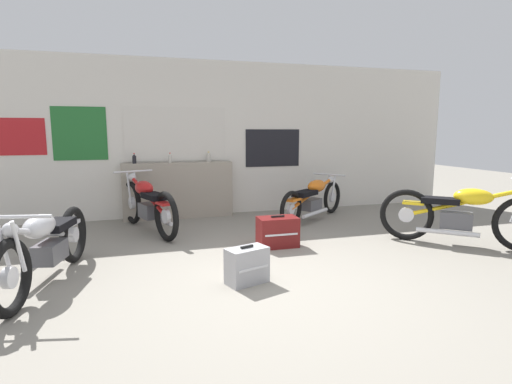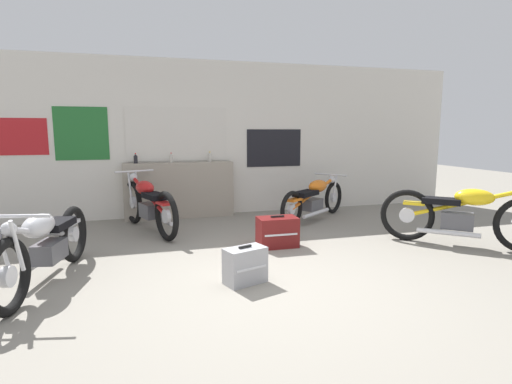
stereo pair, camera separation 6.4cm
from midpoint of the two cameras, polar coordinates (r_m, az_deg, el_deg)
name	(u,v)px [view 1 (the left image)]	position (r m, az deg, el deg)	size (l,w,h in m)	color
ground_plane	(275,287)	(4.10, 2.25, -13.42)	(24.00, 24.00, 0.00)	gray
wall_back	(207,139)	(7.42, -7.20, 7.54)	(10.00, 0.07, 2.80)	silver
sill_counter	(178,190)	(7.25, -11.27, 0.24)	(1.91, 0.28, 0.99)	gray
bottle_leftmost	(134,159)	(7.14, -17.24, 4.54)	(0.07, 0.07, 0.18)	black
bottle_left_center	(170,158)	(7.13, -12.42, 4.72)	(0.06, 0.06, 0.18)	#B7B2A8
bottle_center	(209,157)	(7.28, -7.04, 4.95)	(0.07, 0.07, 0.18)	#B7B2A8
motorcycle_red	(148,204)	(6.36, -15.52, -1.66)	(0.89, 1.97, 0.91)	black
motorcycle_yellow	(462,214)	(6.03, 27.11, -2.79)	(1.65, 1.49, 0.93)	black
motorcycle_orange	(313,198)	(7.03, 7.95, -0.81)	(1.69, 1.27, 0.76)	black
motorcycle_silver	(46,245)	(4.58, -28.14, -6.71)	(0.70, 2.04, 0.84)	black
hard_case_silver	(247,265)	(4.14, -1.75, -10.45)	(0.47, 0.35, 0.40)	#9E9EA3
hard_case_darkred	(278,232)	(5.39, 2.76, -5.71)	(0.53, 0.33, 0.43)	maroon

